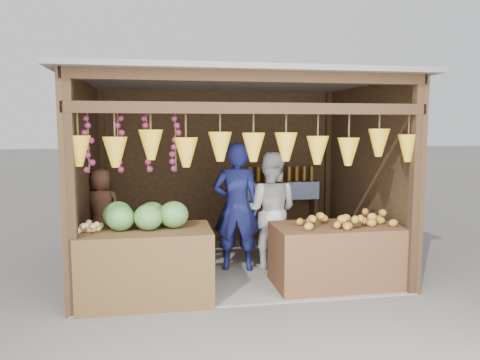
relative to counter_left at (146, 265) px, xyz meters
name	(u,v)px	position (x,y,z in m)	size (l,w,h in m)	color
ground	(233,267)	(1.19, 1.11, -0.42)	(80.00, 80.00, 0.00)	#514F49
stall_structure	(231,151)	(1.16, 1.07, 1.25)	(4.30, 3.30, 2.66)	slate
back_shelf	(282,193)	(2.24, 2.39, 0.45)	(1.25, 0.32, 1.32)	#382314
counter_left	(146,265)	(0.00, 0.00, 0.00)	(1.49, 0.85, 0.84)	#442D16
counter_right	(336,256)	(2.34, 0.10, -0.03)	(1.58, 0.85, 0.78)	#4B2A19
stool	(103,260)	(-0.63, 1.27, -0.27)	(0.32, 0.32, 0.30)	black
man_standing	(237,207)	(1.21, 0.94, 0.48)	(0.65, 0.43, 1.79)	#14184D
woman_standing	(270,210)	(1.70, 0.99, 0.41)	(0.80, 0.63, 1.66)	silver
vendor_seated	(102,209)	(-0.63, 1.27, 0.45)	(0.56, 0.36, 1.14)	#543221
melon_pile	(146,215)	(0.00, 0.05, 0.58)	(1.00, 0.50, 0.32)	#155017
tanfruit_pile	(89,226)	(-0.62, 0.00, 0.48)	(0.34, 0.40, 0.13)	tan
mango_pile	(347,217)	(2.45, 0.05, 0.47)	(1.40, 0.64, 0.22)	#B04D17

